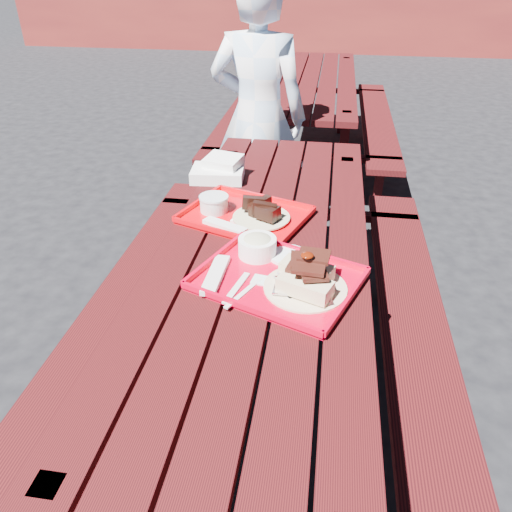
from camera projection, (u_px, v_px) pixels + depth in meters
name	position (u px, v px, depth m)	size (l,w,h in m)	color
ground	(261.00, 399.00, 2.16)	(60.00, 60.00, 0.00)	black
picnic_table_near	(262.00, 294.00, 1.86)	(1.41, 2.40, 0.75)	#3F0C0C
picnic_table_far	(309.00, 101.00, 4.22)	(1.41, 2.40, 0.75)	#3F0C0C
near_tray	(281.00, 270.00, 1.59)	(0.59, 0.53, 0.15)	red
far_tray	(243.00, 214.00, 1.96)	(0.55, 0.49, 0.08)	red
white_cloth	(219.00, 170.00, 2.30)	(0.25, 0.21, 0.10)	white
person	(258.00, 117.00, 2.99)	(0.58, 0.38, 1.60)	#C0DEFF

